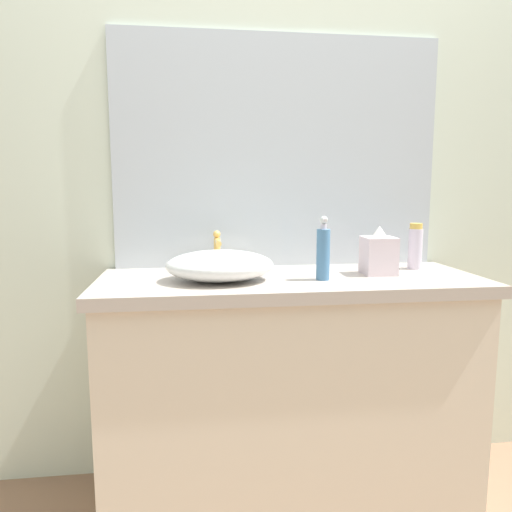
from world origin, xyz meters
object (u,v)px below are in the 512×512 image
sink_basin (220,265)px  lotion_bottle (415,247)px  soap_dispenser (323,252)px  tissue_box (379,254)px

sink_basin → lotion_bottle: (0.77, 0.14, 0.03)m
sink_basin → soap_dispenser: bearing=-5.6°
sink_basin → tissue_box: bearing=4.4°
soap_dispenser → tissue_box: soap_dispenser is taller
tissue_box → soap_dispenser: bearing=-161.1°
lotion_bottle → sink_basin: bearing=-169.8°
tissue_box → lotion_bottle: bearing=26.9°
tissue_box → sink_basin: bearing=-175.6°
sink_basin → tissue_box: tissue_box is taller
sink_basin → soap_dispenser: (0.35, -0.03, 0.04)m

